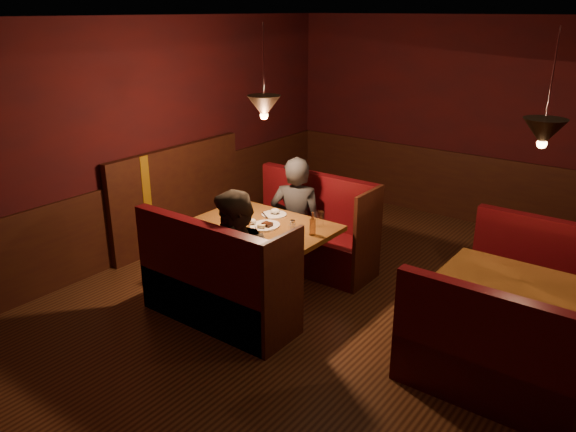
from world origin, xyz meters
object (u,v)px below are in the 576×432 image
Objects in this scene: main_bench_near at (215,291)px; diner_a at (296,199)px; second_bench_near at (488,365)px; main_bench_far at (312,238)px; second_bench_far at (540,290)px; diner_b at (236,243)px; main_table at (267,239)px; second_table at (517,300)px.

diner_a reaches higher than main_bench_near.
diner_a is at bearing 157.24° from second_bench_near.
main_bench_far is 0.55m from diner_a.
main_bench_far reaches higher than second_bench_near.
diner_b reaches higher than second_bench_far.
main_bench_near is 2.59m from second_bench_near.
diner_a is (-0.11, 0.69, 0.24)m from main_table.
main_bench_far is 0.95× the size of diner_a.
main_bench_near is 0.54m from diner_b.
second_bench_far is 1.00× the size of second_bench_near.
second_bench_far is (0.03, 0.79, -0.22)m from second_table.
diner_b is at bearing -156.56° from second_table.
second_bench_far is at bearing 90.00° from second_bench_near.
diner_b is (0.28, -1.37, -0.01)m from diner_a.
diner_a is (-0.13, -0.15, 0.51)m from main_bench_far.
diner_a is at bearing 172.67° from second_table.
diner_a is (-2.69, -0.44, 0.53)m from second_bench_far.
main_table is 0.75m from diner_a.
main_bench_near is (0.00, -1.70, 0.00)m from main_bench_far.
main_bench_near is (0.02, -0.85, -0.26)m from main_table.
second_bench_near is at bearing 9.35° from main_bench_near.
second_bench_near reaches higher than second_table.
main_bench_far is 0.97× the size of diner_b.
main_bench_far and main_bench_near have the same top height.
diner_b is (0.15, -1.53, 0.49)m from main_bench_far.
second_bench_near is (0.00, -1.57, 0.00)m from second_bench_far.
main_bench_near is at bearing -154.47° from second_table.
second_table is 0.90× the size of second_bench_near.
main_bench_far reaches higher than second_bench_far.
second_table is at bearing -92.20° from second_bench_far.
diner_a is (-2.66, 0.34, 0.31)m from second_table.
main_bench_far reaches higher than second_table.
second_bench_far is at bearing 164.83° from diner_a.
second_bench_near is (2.57, -0.43, -0.29)m from main_table.
main_table is at bearing 91.14° from main_bench_near.
main_table is 1.03× the size of second_bench_far.
diner_b is (-2.41, -1.82, 0.52)m from second_bench_far.
main_bench_near reaches higher than second_bench_near.
diner_a reaches higher than second_table.
second_bench_far is at bearing 45.10° from diner_b.
main_table reaches higher than second_bench_near.
second_bench_far is (2.56, 1.99, -0.03)m from main_bench_near.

